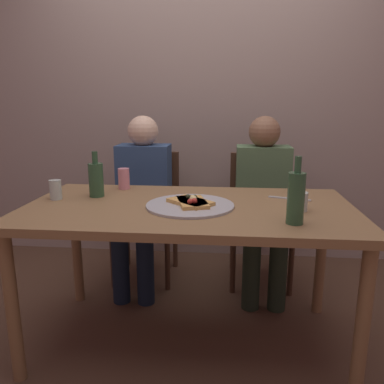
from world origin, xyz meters
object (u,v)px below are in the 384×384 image
at_px(soda_can, 124,179).
at_px(table_knife, 289,198).
at_px(tumbler_near, 300,202).
at_px(chair_right, 260,209).
at_px(pizza_tray, 190,205).
at_px(pizza_slice_extra, 191,202).
at_px(guest_in_beanie, 263,197).
at_px(dining_table, 189,220).
at_px(pizza_slice_last, 192,202).
at_px(guest_in_sweater, 142,194).
at_px(beer_bottle, 296,197).
at_px(chair_left, 147,206).
at_px(tumbler_far, 56,190).
at_px(wine_bottle, 96,179).

relative_size(soda_can, table_knife, 0.55).
distance_m(tumbler_near, chair_right, 0.93).
bearing_deg(pizza_tray, pizza_slice_extra, 73.97).
xyz_separation_m(soda_can, chair_right, (0.85, 0.50, -0.31)).
xyz_separation_m(soda_can, guest_in_beanie, (0.85, 0.35, -0.18)).
bearing_deg(table_knife, dining_table, -144.14).
bearing_deg(pizza_slice_last, pizza_slice_extra, 139.38).
height_order(dining_table, pizza_tray, pizza_tray).
distance_m(tumbler_near, table_knife, 0.22).
relative_size(pizza_slice_last, guest_in_sweater, 0.21).
height_order(beer_bottle, chair_left, beer_bottle).
xyz_separation_m(pizza_slice_last, tumbler_near, (0.51, -0.02, 0.02)).
bearing_deg(pizza_slice_extra, pizza_tray, -106.03).
bearing_deg(guest_in_sweater, chair_right, -169.57).
relative_size(tumbler_near, chair_right, 0.10).
height_order(soda_can, guest_in_sweater, guest_in_sweater).
xyz_separation_m(pizza_slice_extra, table_knife, (0.51, 0.19, -0.02)).
xyz_separation_m(guest_in_sweater, guest_in_beanie, (0.82, 0.00, 0.00)).
relative_size(tumbler_near, tumbler_far, 0.86).
bearing_deg(tumbler_near, pizza_tray, 177.63).
relative_size(tumbler_near, table_knife, 0.41).
xyz_separation_m(pizza_tray, table_knife, (0.51, 0.20, -0.00)).
bearing_deg(tumbler_near, dining_table, 175.14).
height_order(dining_table, table_knife, table_knife).
bearing_deg(pizza_tray, chair_left, 115.33).
bearing_deg(tumbler_near, table_knife, 93.69).
bearing_deg(guest_in_beanie, beer_bottle, 93.06).
height_order(soda_can, chair_right, chair_right).
bearing_deg(pizza_tray, guest_in_sweater, 119.92).
distance_m(table_knife, chair_right, 0.71).
distance_m(pizza_slice_extra, table_knife, 0.54).
relative_size(wine_bottle, guest_in_sweater, 0.21).
bearing_deg(pizza_slice_last, table_knife, 21.66).
xyz_separation_m(beer_bottle, guest_in_sweater, (-0.87, 0.93, -0.23)).
xyz_separation_m(beer_bottle, chair_left, (-0.87, 1.08, -0.36)).
xyz_separation_m(wine_bottle, guest_in_beanie, (0.94, 0.55, -0.21)).
distance_m(pizza_slice_last, table_knife, 0.54).
bearing_deg(dining_table, tumbler_far, 175.66).
height_order(soda_can, table_knife, soda_can).
xyz_separation_m(pizza_slice_extra, chair_right, (0.42, 0.85, -0.27)).
relative_size(soda_can, chair_right, 0.14).
distance_m(tumbler_near, soda_can, 1.02).
xyz_separation_m(dining_table, chair_left, (-0.39, 0.83, -0.17)).
distance_m(pizza_tray, guest_in_beanie, 0.83).
relative_size(soda_can, chair_left, 0.14).
bearing_deg(pizza_tray, dining_table, 111.91).
bearing_deg(pizza_slice_last, dining_table, 132.15).
bearing_deg(chair_right, tumbler_near, 96.88).
xyz_separation_m(pizza_slice_last, wine_bottle, (-0.54, 0.16, 0.07)).
height_order(pizza_slice_last, pizza_slice_extra, same).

